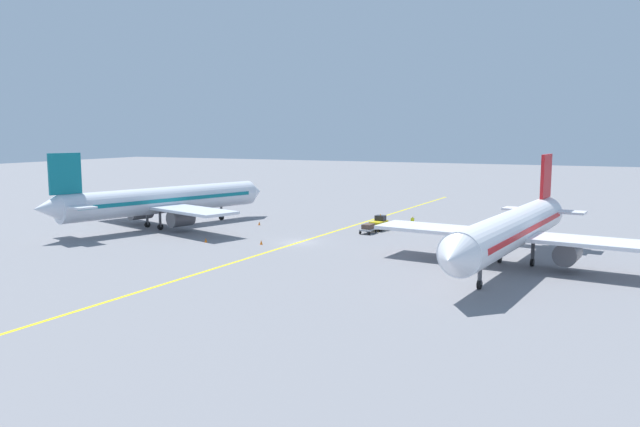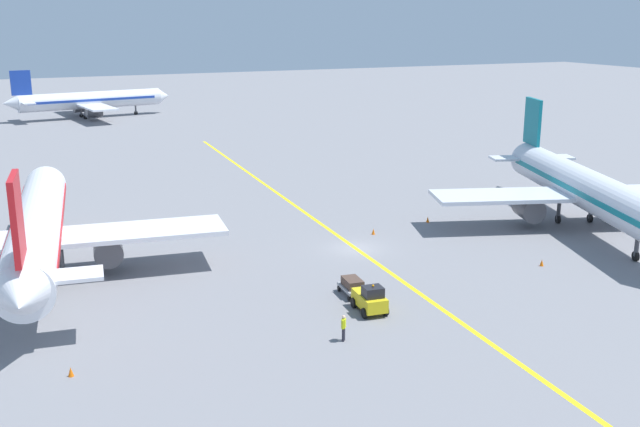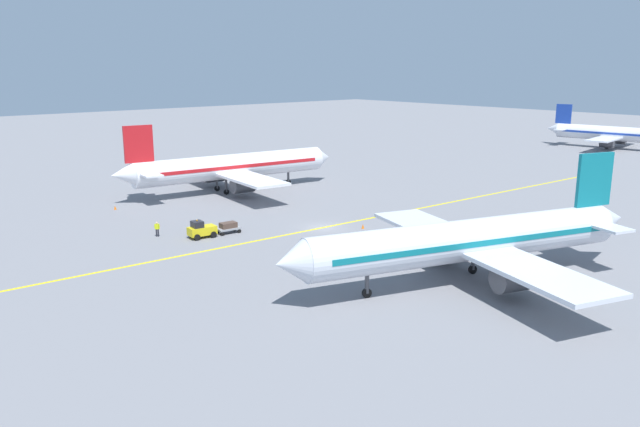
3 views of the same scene
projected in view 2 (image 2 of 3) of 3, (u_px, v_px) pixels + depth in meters
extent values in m
plane|color=slate|center=(356.00, 249.00, 63.94)|extent=(400.00, 400.00, 0.00)
cube|color=yellow|center=(356.00, 248.00, 63.93)|extent=(6.82, 119.85, 0.01)
cylinder|color=white|center=(38.00, 227.00, 56.70)|extent=(7.15, 30.22, 3.60)
cone|color=white|center=(47.00, 182.00, 71.66)|extent=(3.68, 2.79, 3.42)
cone|color=white|center=(21.00, 299.00, 41.38)|extent=(3.40, 3.34, 3.06)
cube|color=red|center=(37.00, 225.00, 56.66)|extent=(6.84, 27.24, 0.50)
cube|color=white|center=(38.00, 239.00, 55.96)|extent=(28.42, 8.50, 0.36)
cylinder|color=#4C4C51|center=(108.00, 249.00, 57.70)|extent=(2.57, 3.44, 2.20)
cube|color=red|center=(17.00, 218.00, 42.66)|extent=(0.83, 4.01, 5.00)
cube|color=white|center=(24.00, 280.00, 44.13)|extent=(9.22, 3.46, 0.24)
cylinder|color=#4C4C51|center=(46.00, 224.00, 66.18)|extent=(0.36, 0.36, 2.00)
cylinder|color=black|center=(47.00, 235.00, 66.44)|extent=(0.37, 0.83, 0.80)
cylinder|color=#4C4C51|center=(16.00, 267.00, 55.01)|extent=(0.36, 0.36, 2.00)
cylinder|color=black|center=(18.00, 280.00, 55.27)|extent=(0.37, 0.83, 0.80)
cylinder|color=#4C4C51|center=(62.00, 263.00, 55.92)|extent=(0.36, 0.36, 2.00)
cylinder|color=black|center=(63.00, 275.00, 56.18)|extent=(0.37, 0.83, 0.80)
cylinder|color=silver|center=(587.00, 189.00, 68.98)|extent=(12.70, 29.64, 3.60)
cone|color=silver|center=(522.00, 154.00, 84.76)|extent=(3.84, 3.80, 3.06)
cube|color=#0F727F|center=(587.00, 187.00, 68.94)|extent=(11.81, 26.80, 0.50)
cube|color=silver|center=(581.00, 194.00, 70.13)|extent=(28.24, 13.60, 0.36)
cylinder|color=#4C4C51|center=(630.00, 205.00, 70.95)|extent=(3.08, 3.72, 2.20)
cylinder|color=#4C4C51|center=(529.00, 208.00, 69.94)|extent=(3.08, 3.72, 2.20)
cube|color=#0F727F|center=(533.00, 122.00, 81.33)|extent=(1.58, 3.92, 5.00)
cube|color=silver|center=(532.00, 158.00, 81.85)|extent=(9.30, 5.06, 0.24)
cylinder|color=#4C4C51|center=(637.00, 244.00, 60.37)|extent=(0.36, 0.36, 2.00)
cylinder|color=black|center=(636.00, 256.00, 60.63)|extent=(0.51, 0.85, 0.80)
cylinder|color=#4C4C51|center=(591.00, 208.00, 71.68)|extent=(0.36, 0.36, 2.00)
cylinder|color=black|center=(590.00, 218.00, 71.94)|extent=(0.51, 0.85, 0.80)
cylinder|color=#4C4C51|center=(559.00, 209.00, 71.36)|extent=(0.36, 0.36, 2.00)
cylinder|color=black|center=(558.00, 219.00, 71.61)|extent=(0.51, 0.85, 0.80)
cylinder|color=silver|center=(91.00, 100.00, 144.45)|extent=(27.19, 7.01, 3.24)
cone|color=silver|center=(163.00, 96.00, 151.94)|extent=(2.57, 3.35, 3.08)
cone|color=silver|center=(10.00, 103.00, 136.76)|extent=(3.06, 3.11, 2.75)
cube|color=#193899|center=(91.00, 99.00, 144.42)|extent=(24.52, 6.67, 0.45)
cube|color=silver|center=(87.00, 104.00, 144.16)|extent=(8.19, 25.61, 0.32)
cylinder|color=#4C4C51|center=(81.00, 107.00, 148.13)|extent=(3.13, 2.37, 1.98)
cylinder|color=#4C4C51|center=(94.00, 112.00, 140.76)|extent=(3.13, 2.37, 1.98)
cube|color=#193899|center=(21.00, 83.00, 136.99)|extent=(3.61, 0.83, 4.50)
cube|color=silver|center=(25.00, 102.00, 138.12)|extent=(3.28, 8.32, 0.22)
cylinder|color=#4C4C51|center=(136.00, 108.00, 149.44)|extent=(0.32, 0.32, 1.80)
cylinder|color=black|center=(136.00, 113.00, 149.68)|extent=(0.75, 0.35, 0.72)
cylinder|color=#4C4C51|center=(81.00, 111.00, 145.26)|extent=(0.32, 0.32, 1.80)
cylinder|color=black|center=(81.00, 116.00, 145.49)|extent=(0.75, 0.35, 0.72)
cylinder|color=#4C4C51|center=(85.00, 113.00, 142.90)|extent=(0.32, 0.32, 1.80)
cylinder|color=black|center=(85.00, 117.00, 143.14)|extent=(0.75, 0.35, 0.72)
cube|color=gold|center=(370.00, 300.00, 50.18)|extent=(1.77, 3.13, 0.90)
cube|color=black|center=(373.00, 292.00, 49.47)|extent=(1.37, 1.21, 0.70)
sphere|color=orange|center=(373.00, 286.00, 49.36)|extent=(0.16, 0.16, 0.16)
cylinder|color=black|center=(385.00, 310.00, 49.64)|extent=(0.31, 0.72, 0.70)
cylinder|color=black|center=(364.00, 313.00, 49.17)|extent=(0.31, 0.72, 0.70)
cylinder|color=black|center=(374.00, 300.00, 51.42)|extent=(0.31, 0.72, 0.70)
cylinder|color=black|center=(354.00, 303.00, 50.96)|extent=(0.31, 0.72, 0.70)
cube|color=gray|center=(352.00, 288.00, 53.18)|extent=(1.64, 2.72, 0.20)
cube|color=#4C382D|center=(352.00, 283.00, 53.08)|extent=(1.29, 1.92, 0.60)
cylinder|color=black|center=(366.00, 296.00, 52.50)|extent=(0.18, 0.45, 0.44)
cylinder|color=black|center=(349.00, 298.00, 52.11)|extent=(0.18, 0.45, 0.44)
cylinder|color=black|center=(355.00, 286.00, 54.41)|extent=(0.18, 0.45, 0.44)
cylinder|color=black|center=(339.00, 288.00, 54.02)|extent=(0.18, 0.45, 0.44)
cylinder|color=#23232D|center=(344.00, 334.00, 45.83)|extent=(0.16, 0.16, 0.85)
cylinder|color=#23232D|center=(343.00, 335.00, 45.64)|extent=(0.16, 0.16, 0.85)
cube|color=#CCD819|center=(344.00, 323.00, 45.55)|extent=(0.40, 0.42, 0.60)
cylinder|color=#CCD819|center=(344.00, 322.00, 45.77)|extent=(0.10, 0.10, 0.55)
cylinder|color=#CCD819|center=(343.00, 325.00, 45.32)|extent=(0.10, 0.10, 0.55)
sphere|color=beige|center=(344.00, 317.00, 45.44)|extent=(0.22, 0.22, 0.22)
cone|color=orange|center=(373.00, 232.00, 67.97)|extent=(0.32, 0.32, 0.55)
cone|color=orange|center=(428.00, 219.00, 71.98)|extent=(0.32, 0.32, 0.55)
cone|color=orange|center=(71.00, 372.00, 41.26)|extent=(0.32, 0.32, 0.55)
cone|color=orange|center=(542.00, 263.00, 59.44)|extent=(0.32, 0.32, 0.55)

